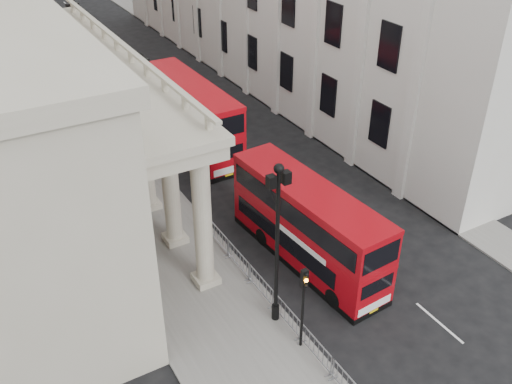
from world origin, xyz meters
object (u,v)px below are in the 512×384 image
at_px(lamp_post_south, 277,236).
at_px(bus_far, 191,114).
at_px(lamp_post_mid, 145,106).
at_px(pedestrian_b, 131,198).
at_px(lamp_post_north, 78,41).
at_px(pedestrian_a, 140,239).
at_px(pedestrian_c, 115,174).
at_px(bus_near, 308,223).
at_px(traffic_light, 304,295).

height_order(lamp_post_south, bus_far, lamp_post_south).
height_order(lamp_post_mid, pedestrian_b, lamp_post_mid).
bearing_deg(pedestrian_b, lamp_post_mid, -131.55).
xyz_separation_m(lamp_post_north, bus_far, (4.08, -13.61, -2.34)).
bearing_deg(lamp_post_mid, bus_far, 30.31).
bearing_deg(lamp_post_north, lamp_post_south, -90.00).
xyz_separation_m(lamp_post_south, pedestrian_a, (-3.71, 7.95, -3.95)).
distance_m(lamp_post_mid, lamp_post_north, 16.00).
bearing_deg(lamp_post_north, pedestrian_c, -99.22).
bearing_deg(bus_far, lamp_post_south, -103.34).
height_order(bus_near, pedestrian_a, bus_near).
height_order(lamp_post_south, pedestrian_c, lamp_post_south).
bearing_deg(lamp_post_mid, pedestrian_c, -167.52).
height_order(lamp_post_north, bus_near, lamp_post_north).
xyz_separation_m(lamp_post_mid, bus_far, (4.08, 2.39, -2.34)).
distance_m(bus_far, pedestrian_b, 9.49).
height_order(lamp_post_south, bus_near, lamp_post_south).
xyz_separation_m(pedestrian_a, pedestrian_b, (0.90, 4.11, 0.09)).
bearing_deg(pedestrian_c, lamp_post_north, 92.35).
bearing_deg(traffic_light, bus_near, 54.01).
height_order(bus_far, pedestrian_b, bus_far).
bearing_deg(bus_near, bus_far, 84.78).
height_order(lamp_post_north, traffic_light, lamp_post_north).
height_order(lamp_post_mid, lamp_post_north, same).
bearing_deg(lamp_post_south, pedestrian_c, 99.92).
bearing_deg(bus_near, traffic_light, -130.20).
bearing_deg(pedestrian_a, bus_far, 35.52).
height_order(traffic_light, pedestrian_a, traffic_light).
distance_m(lamp_post_north, bus_near, 29.27).
xyz_separation_m(traffic_light, pedestrian_c, (-2.79, 17.42, -2.09)).
relative_size(lamp_post_mid, pedestrian_c, 4.66).
height_order(pedestrian_b, pedestrian_c, pedestrian_b).
bearing_deg(pedestrian_c, pedestrian_b, -80.54).
distance_m(lamp_post_mid, pedestrian_a, 9.70).
relative_size(lamp_post_south, bus_near, 0.78).
relative_size(bus_far, pedestrian_b, 6.11).
bearing_deg(pedestrian_c, bus_near, -50.55).
height_order(lamp_post_north, pedestrian_c, lamp_post_north).
xyz_separation_m(lamp_post_south, bus_far, (4.08, 18.39, -2.34)).
bearing_deg(bus_far, lamp_post_mid, -150.50).
distance_m(lamp_post_south, pedestrian_a, 9.63).
relative_size(lamp_post_north, pedestrian_a, 4.94).
height_order(bus_near, pedestrian_c, bus_near).
distance_m(pedestrian_a, pedestrian_c, 7.52).
distance_m(lamp_post_south, pedestrian_c, 16.12).
xyz_separation_m(lamp_post_south, bus_near, (3.81, 3.10, -2.55)).
bearing_deg(lamp_post_north, lamp_post_mid, -90.00).
distance_m(lamp_post_south, bus_near, 5.54).
bearing_deg(lamp_post_north, bus_near, -82.48).
xyz_separation_m(traffic_light, bus_near, (3.71, 5.11, -0.75)).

